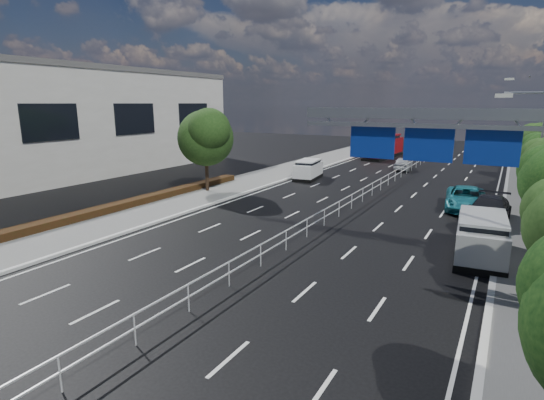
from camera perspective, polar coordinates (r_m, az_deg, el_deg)
The scene contains 17 objects.
ground at distance 14.37m, azimuth -15.39°, elevation -16.85°, with size 160.00×160.00×0.00m, color black.
median_fence at distance 33.08m, azimuth 12.99°, elevation 1.24°, with size 0.05×85.00×1.02m.
hedge_near at distance 27.05m, azimuth -28.19°, elevation -2.93°, with size 1.00×36.00×0.44m, color black.
overhead_gantry at distance 18.89m, azimuth 22.50°, elevation 7.63°, with size 10.24×0.38×7.45m.
streetlight_far at distance 34.72m, azimuth 32.16°, elevation 7.96°, with size 2.78×2.40×9.00m.
near_building at distance 47.35m, azimuth -26.53°, elevation 9.12°, with size 12.00×38.00×10.00m, color beige.
near_tree_back at distance 34.00m, azimuth -8.87°, elevation 8.68°, with size 4.84×4.51×6.69m.
far_tree_f at distance 38.34m, azimuth 32.78°, elevation 5.57°, with size 3.52×3.28×5.02m.
far_tree_g at distance 45.78m, azimuth 32.40°, elevation 6.82°, with size 3.96×3.69×5.45m.
far_tree_h at distance 53.28m, azimuth 32.04°, elevation 7.08°, with size 3.41×3.18×4.91m.
white_minivan at distance 40.26m, azimuth 4.88°, elevation 4.09°, with size 2.34×4.37×1.81m.
red_bus at distance 58.16m, azimuth 14.79°, elevation 7.06°, with size 2.94×9.97×2.94m.
near_car_silver at distance 47.92m, azimuth 17.17°, elevation 4.73°, with size 1.64×4.07×1.39m, color silver.
near_car_dark at distance 67.93m, azimuth 19.37°, elevation 6.89°, with size 1.64×4.69×1.55m, color black.
silver_minivan at distance 21.77m, azimuth 26.30°, elevation -4.53°, with size 2.46×5.07×2.04m.
parked_car_teal at distance 31.36m, azimuth 24.61°, elevation 0.18°, with size 2.51×5.44×1.51m, color #1D7383.
parked_car_dark at distance 28.35m, azimuth 27.15°, elevation -1.27°, with size 2.19×5.39×1.56m, color black.
Camera 1 is at (9.09, -8.64, 7.02)m, focal length 28.00 mm.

